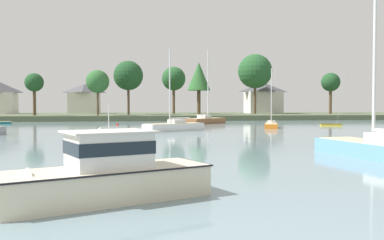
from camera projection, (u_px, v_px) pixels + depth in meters
The scene contains 19 objects.
far_shore_bank at pixel (133, 116), 103.34m from camera, with size 166.19×43.50×1.07m, color #4C563D.
sailboat_skyblue at pixel (383, 154), 24.08m from camera, with size 4.19×10.00×12.68m.
dinghy_teal at pixel (0, 123), 69.41m from camera, with size 3.67×2.02×0.63m.
sailboat_white at pixel (174, 129), 50.62m from camera, with size 7.87×5.99×10.62m.
dinghy_yellow at pixel (331, 125), 63.26m from camera, with size 3.44×2.29×0.49m.
cruiser_cream at pixel (88, 186), 13.06m from camera, with size 7.82×5.02×3.85m.
sailboat_orange at pixel (271, 126), 57.75m from camera, with size 3.58×6.30×8.63m.
sailboat_wood at pixel (206, 122), 70.80m from camera, with size 7.85×7.74×13.32m.
mooring_buoy_red at pixel (117, 125), 65.61m from camera, with size 0.40×0.40×0.45m.
mooring_buoy_white at pixel (100, 129), 52.85m from camera, with size 0.46×0.46×0.51m.
shore_tree_far_right at pixel (128, 76), 92.03m from camera, with size 6.54×6.54×11.97m.
shore_tree_center at pixel (199, 77), 95.27m from camera, with size 5.31×5.31×12.04m.
shore_tree_left at pixel (34, 83), 85.95m from camera, with size 3.84×3.84×8.75m.
shore_tree_right_mid at pixel (255, 71), 103.48m from camera, with size 8.51×8.51×14.86m.
shore_tree_inland_a at pixel (174, 79), 105.71m from camera, with size 6.06×6.06×11.95m.
shore_tree_left_mid at pixel (331, 83), 103.43m from camera, with size 4.64×4.64×10.22m.
shore_tree_inland_c at pixel (98, 82), 85.06m from camera, with size 4.73×4.73×9.34m.
cottage_eastern at pixel (263, 97), 111.09m from camera, with size 9.63×7.47×8.21m.
cottage_hillside at pixel (84, 98), 109.63m from camera, with size 8.34×7.91×7.72m.
Camera 1 is at (0.51, -5.38, 3.05)m, focal length 38.88 mm.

